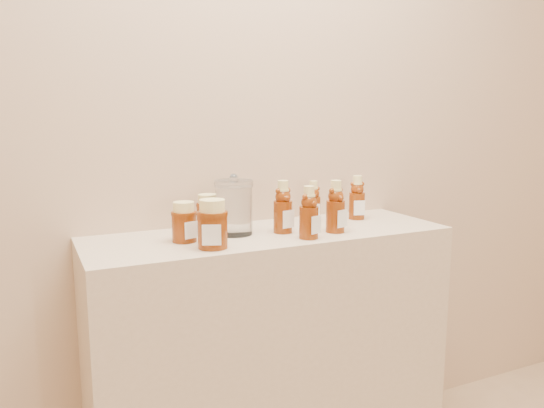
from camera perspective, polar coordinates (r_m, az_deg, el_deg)
name	(u,v)px	position (r m, az deg, el deg)	size (l,w,h in m)	color
wall_back	(246,95)	(1.89, -2.85, 11.63)	(3.50, 0.02, 2.70)	tan
display_table	(270,360)	(1.90, -0.20, -16.44)	(1.20, 0.40, 0.90)	#C1AB8D
bear_bottle_back_left	(283,203)	(1.73, 1.19, 0.07)	(0.07, 0.07, 0.19)	#5E2107
bear_bottle_back_mid	(313,198)	(1.93, 4.46, 0.61)	(0.06, 0.06, 0.17)	#5E2107
bear_bottle_back_right	(357,195)	(1.98, 9.14, 1.01)	(0.06, 0.06, 0.18)	#5E2107
bear_bottle_front_left	(309,209)	(1.65, 3.99, -0.54)	(0.06, 0.06, 0.19)	#5E2107
bear_bottle_front_right	(336,203)	(1.75, 6.86, 0.11)	(0.07, 0.07, 0.19)	#5E2107
honey_jar_left	(184,222)	(1.63, -9.44, -1.90)	(0.08, 0.08, 0.12)	#5E2107
honey_jar_back	(208,212)	(1.78, -6.93, -0.89)	(0.08, 0.08, 0.12)	#5E2107
honey_jar_front	(213,224)	(1.54, -6.42, -2.14)	(0.09, 0.09, 0.14)	#5E2107
glass_canister	(234,205)	(1.71, -4.10, -0.11)	(0.13, 0.13, 0.19)	white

